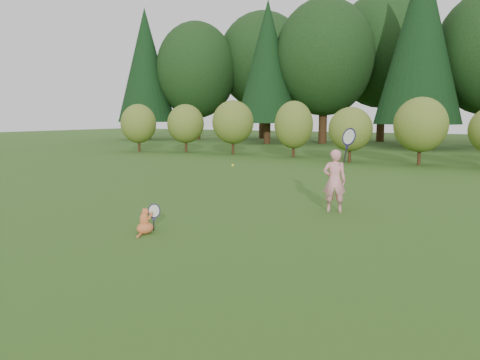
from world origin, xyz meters
The scene contains 6 objects.
ground centered at (0.00, 0.00, 0.00)m, with size 100.00×100.00×0.00m, color #2E4B15.
shrub_row centered at (0.00, 13.00, 1.40)m, with size 28.00×3.00×2.80m, color #5C6F22, non-canonical shape.
woodland_backdrop centered at (0.00, 23.00, 7.50)m, with size 48.00×10.00×15.00m, color black, non-canonical shape.
child centered at (1.81, 1.96, 0.69)m, with size 0.79×0.55×1.96m.
cat centered at (-0.39, -1.41, 0.23)m, with size 0.32×0.63×0.61m.
tennis_ball centered at (-0.69, 2.00, 0.84)m, with size 0.06×0.06×0.06m.
Camera 1 is at (4.94, -7.35, 2.00)m, focal length 35.00 mm.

